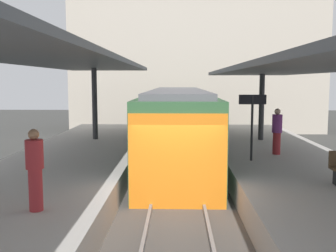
{
  "coord_description": "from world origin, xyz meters",
  "views": [
    {
      "loc": [
        -0.01,
        -10.13,
        3.64
      ],
      "look_at": [
        -0.38,
        4.97,
        1.92
      ],
      "focal_mm": 41.92,
      "sensor_mm": 36.0,
      "label": 1
    }
  ],
  "objects_px": {
    "passenger_near_bench": "(35,169)",
    "platform_sign": "(252,112)",
    "commuter_train": "(178,125)",
    "passenger_mid_platform": "(277,131)"
  },
  "relations": [
    {
      "from": "passenger_near_bench",
      "to": "platform_sign",
      "type": "bearing_deg",
      "value": 44.39
    },
    {
      "from": "commuter_train",
      "to": "passenger_near_bench",
      "type": "distance_m",
      "value": 9.73
    },
    {
      "from": "platform_sign",
      "to": "passenger_near_bench",
      "type": "xyz_separation_m",
      "value": [
        -5.38,
        -5.27,
        -0.74
      ]
    },
    {
      "from": "platform_sign",
      "to": "passenger_mid_platform",
      "type": "height_order",
      "value": "platform_sign"
    },
    {
      "from": "passenger_near_bench",
      "to": "passenger_mid_platform",
      "type": "distance_m",
      "value": 9.17
    },
    {
      "from": "commuter_train",
      "to": "passenger_mid_platform",
      "type": "bearing_deg",
      "value": -38.14
    },
    {
      "from": "commuter_train",
      "to": "platform_sign",
      "type": "height_order",
      "value": "commuter_train"
    },
    {
      "from": "commuter_train",
      "to": "passenger_near_bench",
      "type": "xyz_separation_m",
      "value": [
        -2.91,
        -9.28,
        0.15
      ]
    },
    {
      "from": "commuter_train",
      "to": "passenger_near_bench",
      "type": "bearing_deg",
      "value": -107.4
    },
    {
      "from": "passenger_mid_platform",
      "to": "commuter_train",
      "type": "bearing_deg",
      "value": 141.86
    }
  ]
}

